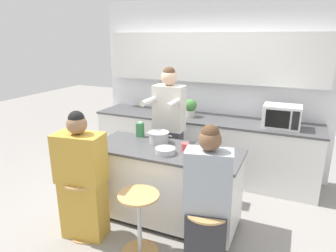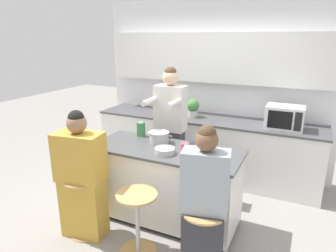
% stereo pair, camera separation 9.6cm
% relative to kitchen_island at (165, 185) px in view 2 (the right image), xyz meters
% --- Properties ---
extents(ground_plane, '(16.00, 16.00, 0.00)m').
position_rel_kitchen_island_xyz_m(ground_plane, '(0.00, 0.00, -0.46)').
color(ground_plane, gray).
extents(wall_back, '(3.73, 0.22, 2.70)m').
position_rel_kitchen_island_xyz_m(wall_back, '(0.00, 1.73, 1.08)').
color(wall_back, white).
rests_on(wall_back, ground_plane).
extents(back_counter, '(3.46, 0.71, 0.94)m').
position_rel_kitchen_island_xyz_m(back_counter, '(0.00, 1.40, 0.01)').
color(back_counter, white).
rests_on(back_counter, ground_plane).
extents(kitchen_island, '(1.73, 0.71, 0.91)m').
position_rel_kitchen_island_xyz_m(kitchen_island, '(0.00, 0.00, 0.00)').
color(kitchen_island, black).
rests_on(kitchen_island, ground_plane).
extents(bar_stool_leftmost, '(0.41, 0.41, 0.67)m').
position_rel_kitchen_island_xyz_m(bar_stool_leftmost, '(-0.69, -0.62, -0.07)').
color(bar_stool_leftmost, tan).
rests_on(bar_stool_leftmost, ground_plane).
extents(bar_stool_center, '(0.41, 0.41, 0.67)m').
position_rel_kitchen_island_xyz_m(bar_stool_center, '(0.00, -0.64, -0.07)').
color(bar_stool_center, tan).
rests_on(bar_stool_center, ground_plane).
extents(bar_stool_rightmost, '(0.41, 0.41, 0.67)m').
position_rel_kitchen_island_xyz_m(bar_stool_rightmost, '(0.69, -0.63, -0.07)').
color(bar_stool_rightmost, tan).
rests_on(bar_stool_rightmost, ground_plane).
extents(person_cooking, '(0.42, 0.56, 1.77)m').
position_rel_kitchen_island_xyz_m(person_cooking, '(-0.23, 0.63, 0.42)').
color(person_cooking, '#383842').
rests_on(person_cooking, ground_plane).
extents(person_wrapped_blanket, '(0.54, 0.36, 1.43)m').
position_rel_kitchen_island_xyz_m(person_wrapped_blanket, '(-0.69, -0.63, 0.21)').
color(person_wrapped_blanket, gold).
rests_on(person_wrapped_blanket, ground_plane).
extents(person_seated_near, '(0.44, 0.33, 1.45)m').
position_rel_kitchen_island_xyz_m(person_seated_near, '(0.69, -0.63, 0.20)').
color(person_seated_near, '#333338').
rests_on(person_seated_near, ground_plane).
extents(cooking_pot, '(0.33, 0.25, 0.13)m').
position_rel_kitchen_island_xyz_m(cooking_pot, '(-0.16, 0.15, 0.52)').
color(cooking_pot, '#B7BABC').
rests_on(cooking_pot, kitchen_island).
extents(fruit_bowl, '(0.22, 0.22, 0.06)m').
position_rel_kitchen_island_xyz_m(fruit_bowl, '(0.06, -0.13, 0.48)').
color(fruit_bowl, '#B7BABC').
rests_on(fruit_bowl, kitchen_island).
extents(mixing_bowl_steel, '(0.17, 0.17, 0.07)m').
position_rel_kitchen_island_xyz_m(mixing_bowl_steel, '(0.36, -0.13, 0.48)').
color(mixing_bowl_steel, silver).
rests_on(mixing_bowl_steel, kitchen_island).
extents(coffee_cup_near, '(0.12, 0.09, 0.09)m').
position_rel_kitchen_island_xyz_m(coffee_cup_near, '(0.23, 0.03, 0.50)').
color(coffee_cup_near, '#DB4C51').
rests_on(coffee_cup_near, kitchen_island).
extents(coffee_cup_far, '(0.10, 0.07, 0.09)m').
position_rel_kitchen_island_xyz_m(coffee_cup_far, '(0.57, -0.21, 0.50)').
color(coffee_cup_far, orange).
rests_on(coffee_cup_far, kitchen_island).
extents(banana_bunch, '(0.15, 0.11, 0.05)m').
position_rel_kitchen_island_xyz_m(banana_bunch, '(0.49, 0.16, 0.47)').
color(banana_bunch, yellow).
rests_on(banana_bunch, kitchen_island).
extents(juice_carton, '(0.08, 0.08, 0.19)m').
position_rel_kitchen_island_xyz_m(juice_carton, '(-0.47, 0.27, 0.54)').
color(juice_carton, '#38844C').
rests_on(juice_carton, kitchen_island).
extents(microwave, '(0.49, 0.35, 0.31)m').
position_rel_kitchen_island_xyz_m(microwave, '(1.14, 1.34, 0.63)').
color(microwave, white).
rests_on(microwave, back_counter).
extents(potted_plant, '(0.19, 0.19, 0.28)m').
position_rel_kitchen_island_xyz_m(potted_plant, '(-0.20, 1.40, 0.62)').
color(potted_plant, beige).
rests_on(potted_plant, back_counter).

